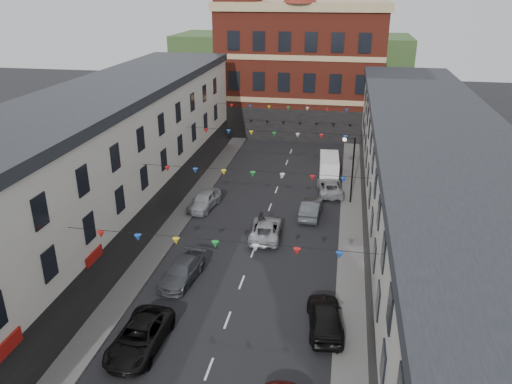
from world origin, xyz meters
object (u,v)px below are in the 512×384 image
Objects in this scene: pedestrian at (261,223)px; moving_car at (266,229)px; street_lamp at (350,161)px; car_left_e at (204,200)px; car_right_e at (311,208)px; car_left_c at (140,337)px; car_left_d at (182,271)px; car_right_d at (325,317)px; car_right_f at (330,187)px; white_van at (329,167)px.

moving_car is at bearing -47.43° from pedestrian.
street_lamp is 1.26× the size of moving_car.
car_left_e reaches higher than car_right_e.
car_left_d is at bearing 90.59° from car_left_c.
car_right_f is at bearing -95.76° from car_right_d.
pedestrian is at bearing 51.96° from car_right_e.
white_van reaches higher than car_right_f.
car_right_f is 10.36m from pedestrian.
street_lamp is at bearing 61.58° from car_left_d.
car_right_e is at bearing -90.02° from car_right_d.
street_lamp reaches higher than moving_car.
white_van is (4.11, 13.98, 0.37)m from moving_car.
street_lamp reaches higher than car_left_d.
white_van is at bearing 75.28° from car_left_d.
car_left_e is at bearing 19.01° from car_right_f.
car_right_d is 0.99× the size of car_right_f.
car_left_e reaches higher than car_left_d.
car_right_d is (-1.05, -17.80, -3.12)m from street_lamp.
car_left_c is at bearing 70.49° from car_right_e.
pedestrian is at bearing 68.92° from car_left_d.
car_left_d is 13.49m from car_right_e.
car_right_e is (-1.89, 14.64, -0.07)m from car_right_d.
pedestrian is (-3.50, -3.97, 0.20)m from car_right_e.
moving_car reaches higher than car_right_f.
car_right_f is 2.55× the size of pedestrian.
car_left_e is 6.86m from pedestrian.
street_lamp is 23.79m from car_left_c.
street_lamp is 4.15m from car_right_f.
car_right_e is 2.38× the size of pedestrian.
street_lamp reaches higher than car_left_c.
car_left_c is at bearing -77.28° from car_left_e.
car_left_e is 0.92× the size of moving_car.
car_right_f is 4.49m from white_van.
street_lamp reaches higher than car_right_e.
white_van reaches higher than car_right_e.
car_right_f is (-0.56, 19.82, -0.14)m from car_right_d.
street_lamp is 18.10m from car_right_d.
white_van is at bearing -93.60° from car_right_f.
car_right_d is 14.76m from car_right_e.
pedestrian is (3.94, 7.28, 0.26)m from car_left_d.
car_left_e is at bearing 96.61° from car_left_c.
pedestrian is (-0.42, 0.36, 0.25)m from moving_car.
car_right_d is at bearing -45.22° from car_left_e.
car_left_e is at bearing 138.20° from pedestrian.
moving_car is at bearing 57.91° from car_right_e.
car_right_e is 5.32m from moving_car.
car_right_e is at bearing -128.67° from moving_car.
street_lamp is 1.37× the size of car_left_e.
car_left_d is (0.13, 6.68, -0.05)m from car_left_c.
car_right_d is at bearing 112.55° from moving_car.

